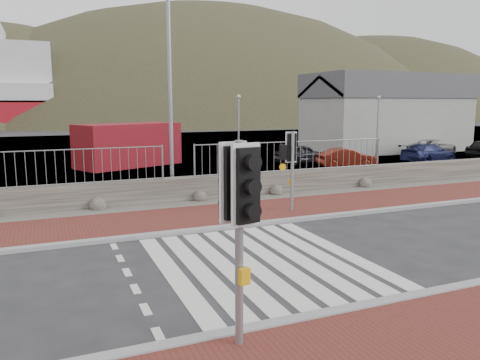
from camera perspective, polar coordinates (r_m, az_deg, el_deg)
name	(u,v)px	position (r m, az deg, el deg)	size (l,w,h in m)	color
ground	(262,262)	(11.00, 2.69, -9.93)	(220.00, 220.00, 0.00)	#28282B
sidewalk_far	(202,217)	(15.01, -4.70, -4.52)	(40.00, 3.00, 0.08)	maroon
kerb_near	(336,313)	(8.57, 11.64, -15.56)	(40.00, 0.25, 0.12)	gray
kerb_far	(218,228)	(13.63, -2.74, -5.88)	(40.00, 0.25, 0.12)	gray
zebra_crossing	(262,262)	(11.00, 2.69, -9.90)	(4.62, 5.60, 0.01)	silver
gravel_strip	(184,205)	(16.88, -6.80, -3.03)	(40.00, 1.50, 0.06)	#59544C
stone_wall	(178,190)	(17.55, -7.55, -1.17)	(40.00, 0.60, 0.90)	#47423B
railing	(178,153)	(17.21, -7.51, 3.23)	(18.07, 0.07, 1.22)	gray
quay	(108,151)	(37.72, -15.79, 3.47)	(120.00, 40.00, 0.50)	#4C4C4F
water	(77,128)	(72.50, -19.21, 5.96)	(220.00, 50.00, 0.05)	#3F4C54
harbor_building	(386,112)	(38.16, 17.39, 7.88)	(12.20, 6.20, 5.80)	#9E9E99
hills_backdrop	(110,233)	(101.49, -15.61, -6.25)	(254.00, 90.00, 100.00)	#30331E
traffic_signal_near	(239,200)	(6.65, -0.11, -2.50)	(0.49, 0.35, 3.12)	gray
traffic_signal_far	(291,154)	(15.49, 6.29, 3.19)	(0.66, 0.27, 2.72)	gray
streetlight	(174,68)	(18.11, -8.11, 13.38)	(1.86, 0.32, 8.76)	gray
shipping_container	(129,145)	(28.04, -13.43, 4.19)	(5.92, 2.47, 2.47)	maroon
car_a	(302,154)	(28.64, 7.54, 3.16)	(1.37, 3.41, 1.16)	black
car_b	(346,158)	(27.33, 12.82, 2.64)	(1.15, 3.31, 1.09)	#5F160D
car_c	(428,153)	(31.27, 21.99, 3.09)	(1.65, 4.05, 1.18)	#141841
car_d	(433,148)	(35.25, 22.45, 3.68)	(1.93, 4.18, 1.16)	gray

